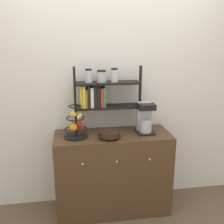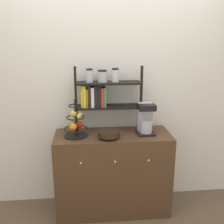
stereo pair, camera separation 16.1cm
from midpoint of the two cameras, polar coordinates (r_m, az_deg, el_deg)
The scene contains 7 objects.
ground_plane at distance 2.96m, azimuth -0.75°, elevation -22.77°, with size 12.00×12.00×0.00m, color brown.
wall_back at distance 2.87m, azimuth -2.30°, elevation 4.86°, with size 7.00×0.05×2.60m, color silver.
sideboard at distance 2.90m, azimuth -1.46°, elevation -13.08°, with size 1.20×0.48×0.88m.
coffee_maker at distance 2.74m, azimuth 5.51°, elevation -1.30°, with size 0.18×0.20×0.32m.
fruit_stand at distance 2.65m, azimuth -9.72°, elevation -2.74°, with size 0.24×0.24×0.39m.
wooden_bowl at distance 2.61m, azimuth -2.34°, elevation -4.80°, with size 0.22×0.22×0.07m.
shelf_hutch at distance 2.72m, azimuth -4.37°, elevation 4.24°, with size 0.71×0.20×0.69m.
Camera 1 is at (-0.41, -2.28, 1.84)m, focal length 42.00 mm.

